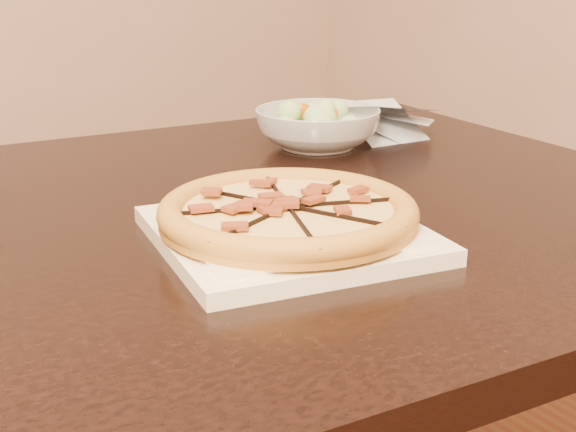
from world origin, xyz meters
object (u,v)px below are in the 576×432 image
dining_table (127,298)px  plate (288,233)px  pizza (288,212)px  salad_bowl (318,128)px

dining_table → plate: size_ratio=4.94×
dining_table → pizza: 0.24m
dining_table → pizza: (0.12, -0.16, 0.13)m
dining_table → salad_bowl: bearing=24.2°
plate → dining_table: bearing=128.1°
pizza → dining_table: bearing=128.1°
salad_bowl → plate: bearing=-129.3°
plate → pizza: size_ratio=1.12×
plate → salad_bowl: (0.28, 0.34, 0.02)m
salad_bowl → dining_table: bearing=-155.8°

